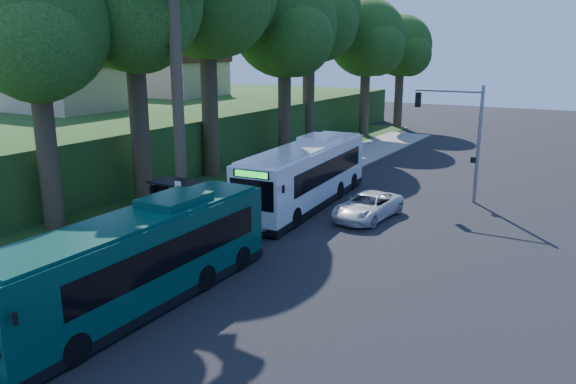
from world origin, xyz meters
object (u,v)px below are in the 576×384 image
Objects in this scene: white_bus at (306,174)px; pickup at (368,206)px; bus_shelter at (179,195)px; teal_bus at (141,258)px.

white_bus is 4.49m from pickup.
pickup is at bearing 40.33° from bus_shelter.
white_bus reaches higher than teal_bus.
pickup is at bearing -14.93° from white_bus.
bus_shelter is 8.10m from white_bus.
bus_shelter reaches higher than pickup.
bus_shelter is 8.81m from teal_bus.
bus_shelter is 0.64× the size of pickup.
white_bus is at bearing 174.92° from pickup.
teal_bus reaches higher than bus_shelter.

